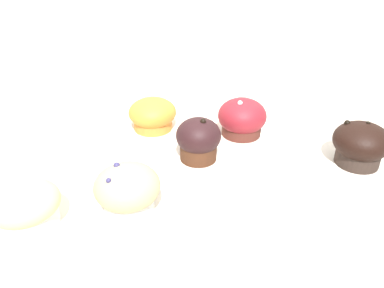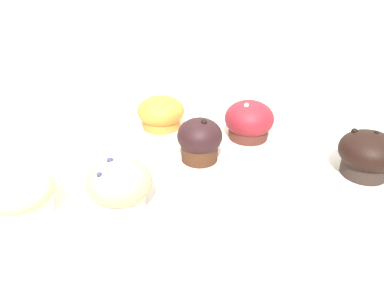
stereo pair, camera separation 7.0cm
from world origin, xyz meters
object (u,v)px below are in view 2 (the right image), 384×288
object	(u,v)px
muffin_front_left	(200,140)
muffin_back_center	(120,185)
muffin_back_left	(249,121)
muffin_front_right	(161,113)
muffin_back_right	(368,154)
muffin_front_center	(21,194)

from	to	relation	value
muffin_front_left	muffin_back_center	size ratio (longest dim) A/B	0.86
muffin_back_left	muffin_front_right	size ratio (longest dim) A/B	0.99
muffin_back_left	muffin_front_left	size ratio (longest dim) A/B	1.17
muffin_back_right	muffin_back_center	xyz separation A→B (m)	(-0.43, -0.12, -0.00)
muffin_front_left	muffin_front_right	bearing A→B (deg)	125.76
muffin_back_left	muffin_back_center	bearing A→B (deg)	-131.12
muffin_back_right	muffin_front_right	distance (m)	0.44
muffin_back_left	muffin_back_right	world-z (taller)	muffin_back_right
muffin_front_center	muffin_front_left	xyz separation A→B (m)	(0.27, 0.18, 0.01)
muffin_front_left	muffin_front_right	xyz separation A→B (m)	(-0.10, 0.14, -0.01)
muffin_front_center	muffin_back_center	world-z (taller)	muffin_back_center
muffin_back_right	muffin_back_center	bearing A→B (deg)	-163.82
muffin_front_center	muffin_front_right	size ratio (longest dim) A/B	0.99
muffin_back_left	muffin_back_right	distance (m)	0.24
muffin_back_center	muffin_back_left	bearing A→B (deg)	48.88
muffin_front_left	muffin_back_center	bearing A→B (deg)	-128.43
muffin_back_left	muffin_back_center	xyz separation A→B (m)	(-0.22, -0.25, -0.00)
muffin_back_right	muffin_front_left	distance (m)	0.31
muffin_back_left	muffin_front_left	distance (m)	0.14
muffin_back_right	muffin_front_right	world-z (taller)	muffin_back_right
muffin_front_right	muffin_back_right	bearing A→B (deg)	-21.83
muffin_front_center	muffin_back_right	bearing A→B (deg)	15.30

